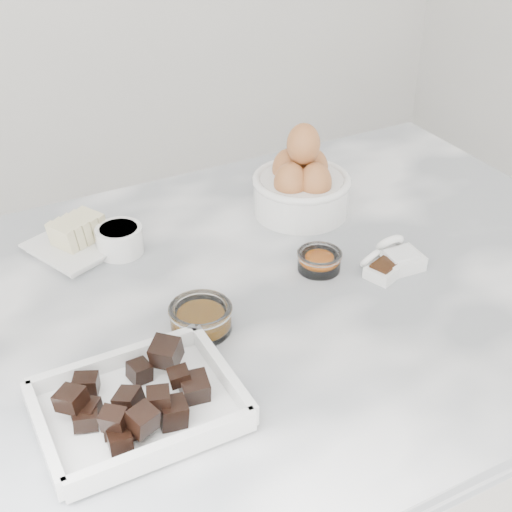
% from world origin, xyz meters
% --- Properties ---
extents(cabinet, '(1.10, 0.70, 0.90)m').
position_xyz_m(cabinet, '(0.00, 0.00, 0.45)').
color(cabinet, beige).
rests_on(cabinet, ground).
extents(marble_slab, '(1.20, 0.80, 0.04)m').
position_xyz_m(marble_slab, '(0.00, 0.00, 0.92)').
color(marble_slab, white).
rests_on(marble_slab, cabinet).
extents(chocolate_dish, '(0.23, 0.18, 0.06)m').
position_xyz_m(chocolate_dish, '(-0.23, -0.15, 0.96)').
color(chocolate_dish, white).
rests_on(chocolate_dish, marble_slab).
extents(butter_plate, '(0.17, 0.17, 0.05)m').
position_xyz_m(butter_plate, '(-0.19, 0.23, 0.96)').
color(butter_plate, white).
rests_on(butter_plate, marble_slab).
extents(sugar_ramekin, '(0.07, 0.07, 0.04)m').
position_xyz_m(sugar_ramekin, '(-0.13, 0.19, 0.96)').
color(sugar_ramekin, white).
rests_on(sugar_ramekin, marble_slab).
extents(egg_bowl, '(0.17, 0.17, 0.16)m').
position_xyz_m(egg_bowl, '(0.18, 0.17, 0.99)').
color(egg_bowl, white).
rests_on(egg_bowl, marble_slab).
extents(honey_bowl, '(0.09, 0.09, 0.04)m').
position_xyz_m(honey_bowl, '(-0.10, -0.04, 0.96)').
color(honey_bowl, white).
rests_on(honey_bowl, marble_slab).
extents(zest_bowl, '(0.07, 0.07, 0.03)m').
position_xyz_m(zest_bowl, '(0.12, 0.01, 0.96)').
color(zest_bowl, white).
rests_on(zest_bowl, marble_slab).
extents(vanilla_spoon, '(0.06, 0.07, 0.04)m').
position_xyz_m(vanilla_spoon, '(0.19, -0.05, 0.95)').
color(vanilla_spoon, white).
rests_on(vanilla_spoon, marble_slab).
extents(salt_spoon, '(0.07, 0.08, 0.05)m').
position_xyz_m(salt_spoon, '(0.23, -0.04, 0.96)').
color(salt_spoon, white).
rests_on(salt_spoon, marble_slab).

